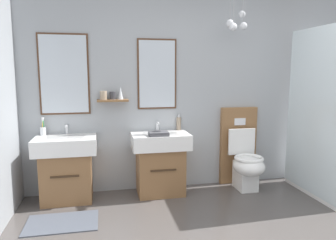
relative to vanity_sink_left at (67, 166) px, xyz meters
name	(u,v)px	position (x,y,z in m)	size (l,w,h in m)	color
wall_back	(201,86)	(1.65, 0.25, 0.88)	(4.60, 0.59, 2.54)	#999EA3
bath_mat	(62,223)	(0.00, -0.59, -0.39)	(0.68, 0.44, 0.01)	#474C56
vanity_sink_left	(67,166)	(0.00, 0.00, 0.00)	(0.67, 0.47, 0.73)	brown
tap_on_left_sink	(67,128)	(0.00, 0.17, 0.41)	(0.03, 0.13, 0.11)	silver
vanity_sink_right	(160,161)	(1.07, 0.00, 0.00)	(0.67, 0.47, 0.73)	brown
tap_on_right_sink	(158,125)	(1.07, 0.17, 0.41)	(0.03, 0.13, 0.11)	silver
toilet	(243,158)	(2.14, 0.00, -0.02)	(0.48, 0.62, 1.00)	brown
toothbrush_cup	(43,130)	(-0.26, 0.16, 0.39)	(0.07, 0.07, 0.21)	silver
soap_dispenser	(179,123)	(1.34, 0.17, 0.42)	(0.06, 0.06, 0.19)	gray
folded_hand_towel	(159,134)	(1.03, -0.14, 0.36)	(0.22, 0.16, 0.04)	#47474C
shower_tray	(331,160)	(3.07, -0.42, 0.01)	(0.96, 0.97, 1.95)	white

